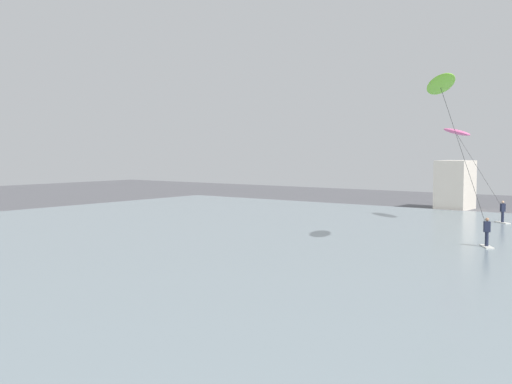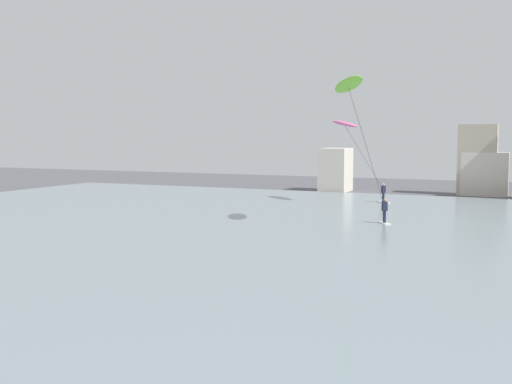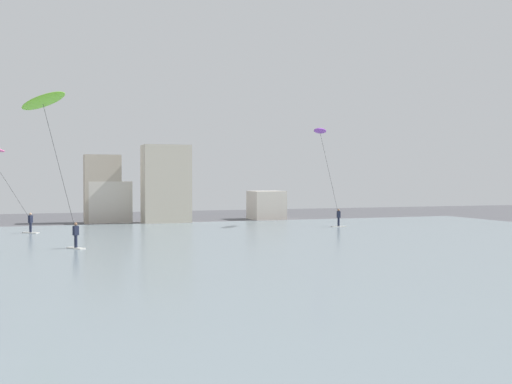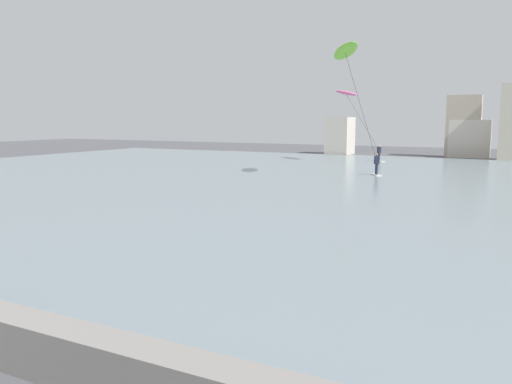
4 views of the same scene
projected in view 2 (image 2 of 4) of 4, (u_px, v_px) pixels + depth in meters
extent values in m
cube|color=gray|center=(385.00, 239.00, 35.29)|extent=(84.00, 52.00, 0.10)
cube|color=beige|center=(336.00, 170.00, 65.14)|extent=(2.83, 3.49, 4.53)
cube|color=#B7A893|center=(477.00, 160.00, 60.58)|extent=(3.59, 2.26, 6.93)
cube|color=beige|center=(485.00, 174.00, 60.41)|extent=(4.31, 2.27, 4.22)
cube|color=silver|center=(384.00, 223.00, 40.92)|extent=(1.15, 1.41, 0.06)
cylinder|color=#191E33|center=(384.00, 217.00, 40.88)|extent=(0.20, 0.20, 0.78)
cube|color=#191E33|center=(385.00, 206.00, 40.81)|extent=(0.40, 0.37, 0.60)
sphere|color=#9E7051|center=(385.00, 200.00, 40.78)|extent=(0.20, 0.20, 0.20)
cylinder|color=#333333|center=(367.00, 149.00, 39.80)|extent=(1.95, 2.35, 7.71)
ellipsoid|color=#7AD133|center=(348.00, 85.00, 38.76)|extent=(3.20, 3.92, 1.21)
cube|color=silver|center=(383.00, 202.00, 53.57)|extent=(1.37, 1.22, 0.06)
cylinder|color=#191E33|center=(383.00, 197.00, 53.53)|extent=(0.20, 0.20, 0.78)
cube|color=#191E33|center=(383.00, 189.00, 53.47)|extent=(0.38, 0.40, 0.60)
sphere|color=tan|center=(384.00, 185.00, 53.43)|extent=(0.20, 0.20, 0.20)
cylinder|color=#333333|center=(364.00, 158.00, 53.30)|extent=(3.18, 1.26, 5.53)
ellipsoid|color=pink|center=(345.00, 124.00, 53.11)|extent=(3.59, 3.55, 1.06)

